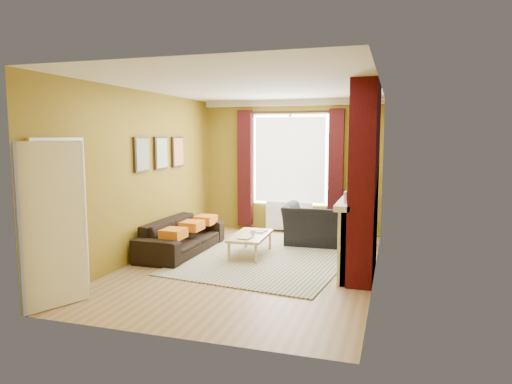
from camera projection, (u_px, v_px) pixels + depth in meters
ground at (251, 265)px, 7.28m from camera, size 5.50×5.50×0.00m
room_walls at (294, 179)px, 7.19m from camera, size 3.82×5.54×2.83m
striped_rug at (272, 256)px, 7.80m from camera, size 2.93×3.77×0.02m
sofa at (182, 236)px, 8.05m from camera, size 0.83×2.05×0.60m
armchair at (317, 224)px, 8.64m from camera, size 1.22×1.08×0.77m
coffee_table at (251, 237)px, 7.81m from camera, size 0.61×1.15×0.38m
wicker_stool at (296, 225)px, 9.47m from camera, size 0.44×0.44×0.45m
floor_lamp at (362, 183)px, 8.69m from camera, size 0.24×0.24×1.47m
book_a at (240, 237)px, 7.54m from camera, size 0.21×0.27×0.02m
book_b at (253, 230)px, 8.09m from camera, size 0.25×0.33×0.02m
mug at (253, 233)px, 7.73m from camera, size 0.11×0.11×0.08m
tv_remote at (253, 232)px, 7.93m from camera, size 0.09×0.17×0.02m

